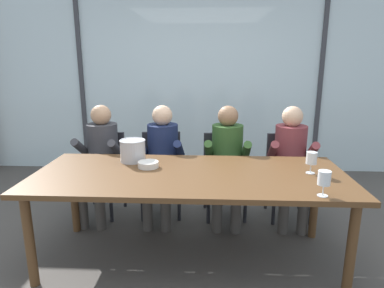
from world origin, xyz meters
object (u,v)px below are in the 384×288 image
(wine_glass_by_left_taster, at_px, (324,179))
(chair_right_of_center, at_px, (287,169))
(person_navy_polo, at_px, (162,155))
(person_olive_shirt, at_px, (227,156))
(person_maroon_top, at_px, (291,157))
(chair_center, at_px, (224,168))
(dining_table, at_px, (190,181))
(tasting_bowl, at_px, (148,164))
(wine_glass_near_bucket, at_px, (311,159))
(chair_left_of_center, at_px, (161,166))
(ice_bucket_primary, at_px, (133,150))
(person_charcoal_jacket, at_px, (101,155))
(chair_near_curtain, at_px, (104,166))

(wine_glass_by_left_taster, bearing_deg, chair_right_of_center, 86.17)
(person_navy_polo, height_order, person_olive_shirt, same)
(chair_right_of_center, bearing_deg, person_maroon_top, -95.34)
(chair_right_of_center, height_order, person_navy_polo, person_navy_polo)
(chair_center, bearing_deg, dining_table, -114.21)
(tasting_bowl, distance_m, wine_glass_by_left_taster, 1.38)
(person_maroon_top, distance_m, wine_glass_near_bucket, 0.77)
(dining_table, xyz_separation_m, chair_center, (0.31, 0.93, -0.19))
(chair_left_of_center, bearing_deg, ice_bucket_primary, -108.87)
(person_olive_shirt, bearing_deg, person_navy_polo, -177.90)
(chair_center, bearing_deg, person_navy_polo, -172.84)
(person_navy_polo, relative_size, person_maroon_top, 1.00)
(chair_left_of_center, xyz_separation_m, tasting_bowl, (0.01, -0.82, 0.28))
(wine_glass_by_left_taster, bearing_deg, person_olive_shirt, 115.13)
(chair_left_of_center, xyz_separation_m, person_charcoal_jacket, (-0.61, -0.16, 0.17))
(chair_near_curtain, relative_size, person_navy_polo, 0.73)
(person_olive_shirt, xyz_separation_m, tasting_bowl, (-0.70, -0.66, 0.11))
(person_maroon_top, bearing_deg, chair_right_of_center, 90.34)
(dining_table, distance_m, chair_near_curtain, 1.38)
(chair_left_of_center, bearing_deg, wine_glass_by_left_taster, -52.39)
(person_olive_shirt, bearing_deg, chair_near_curtain, 176.22)
(chair_center, distance_m, person_navy_polo, 0.69)
(chair_right_of_center, xyz_separation_m, person_navy_polo, (-1.33, -0.14, 0.17))
(person_maroon_top, bearing_deg, wine_glass_near_bucket, -88.53)
(chair_center, relative_size, chair_right_of_center, 1.00)
(person_maroon_top, bearing_deg, person_navy_polo, -176.33)
(ice_bucket_primary, bearing_deg, chair_center, 37.21)
(chair_right_of_center, relative_size, wine_glass_by_left_taster, 4.98)
(dining_table, distance_m, wine_glass_near_bucket, 0.98)
(chair_near_curtain, relative_size, ice_bucket_primary, 3.78)
(person_navy_polo, bearing_deg, ice_bucket_primary, -107.99)
(chair_right_of_center, distance_m, wine_glass_by_left_taster, 1.40)
(ice_bucket_primary, relative_size, tasting_bowl, 1.32)
(person_charcoal_jacket, height_order, person_maroon_top, same)
(person_navy_polo, bearing_deg, person_olive_shirt, 2.89)
(dining_table, distance_m, tasting_bowl, 0.39)
(person_olive_shirt, xyz_separation_m, wine_glass_by_left_taster, (0.56, -1.20, 0.20))
(chair_left_of_center, relative_size, ice_bucket_primary, 3.78)
(wine_glass_by_left_taster, bearing_deg, person_navy_polo, 135.84)
(dining_table, relative_size, chair_near_curtain, 2.86)
(person_olive_shirt, relative_size, ice_bucket_primary, 5.17)
(chair_left_of_center, bearing_deg, wine_glass_near_bucket, -39.63)
(person_maroon_top, height_order, wine_glass_near_bucket, person_maroon_top)
(ice_bucket_primary, xyz_separation_m, tasting_bowl, (0.17, -0.17, -0.08))
(person_olive_shirt, bearing_deg, chair_right_of_center, 14.49)
(person_charcoal_jacket, height_order, wine_glass_near_bucket, person_charcoal_jacket)
(dining_table, distance_m, chair_right_of_center, 1.37)
(dining_table, relative_size, person_charcoal_jacket, 2.09)
(ice_bucket_primary, bearing_deg, chair_left_of_center, 76.47)
(chair_near_curtain, bearing_deg, tasting_bowl, -43.78)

